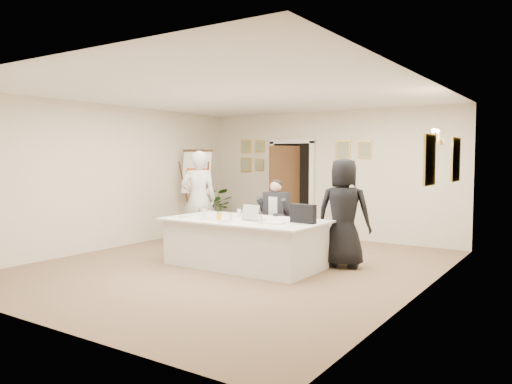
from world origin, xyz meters
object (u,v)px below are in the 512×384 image
object	(u,v)px
oj_glass	(219,217)
standing_woman	(344,213)
standing_man	(199,199)
seated_man	(275,217)
paper_stack	(274,223)
laptop_bag	(303,214)
laptop	(255,211)
potted_palm	(216,209)
steel_jug	(219,215)
conference_table	(245,242)
flip_chart	(199,197)

from	to	relation	value
oj_glass	standing_woman	bearing A→B (deg)	36.88
standing_man	oj_glass	bearing A→B (deg)	98.79
seated_man	paper_stack	world-z (taller)	seated_man
laptop_bag	oj_glass	size ratio (longest dim) A/B	3.20
laptop	oj_glass	xyz separation A→B (m)	(-0.42, -0.39, -0.07)
laptop	standing_woman	bearing A→B (deg)	40.36
potted_palm	laptop	size ratio (longest dim) A/B	2.96
paper_stack	standing_man	bearing A→B (deg)	154.39
seated_man	oj_glass	size ratio (longest dim) A/B	10.82
steel_jug	conference_table	bearing A→B (deg)	10.93
standing_woman	paper_stack	distance (m)	1.25
seated_man	standing_man	xyz separation A→B (m)	(-1.76, -0.05, 0.25)
seated_man	potted_palm	bearing A→B (deg)	158.29
conference_table	standing_woman	distance (m)	1.68
standing_woman	paper_stack	size ratio (longest dim) A/B	6.49
potted_palm	oj_glass	xyz separation A→B (m)	(2.71, -3.35, 0.32)
standing_man	paper_stack	bearing A→B (deg)	114.04
potted_palm	paper_stack	distance (m)	4.84
flip_chart	potted_palm	size ratio (longest dim) A/B	1.83
flip_chart	paper_stack	bearing A→B (deg)	-33.34
paper_stack	potted_palm	bearing A→B (deg)	138.78
standing_woman	flip_chart	bearing A→B (deg)	-28.00
potted_palm	laptop_bag	world-z (taller)	laptop_bag
laptop_bag	potted_palm	bearing A→B (deg)	148.81
standing_woman	laptop_bag	size ratio (longest dim) A/B	4.28
laptop	steel_jug	size ratio (longest dim) A/B	3.21
laptop	laptop_bag	world-z (taller)	laptop_bag
conference_table	standing_woman	bearing A→B (deg)	30.92
laptop	paper_stack	distance (m)	0.57
seated_man	laptop_bag	bearing A→B (deg)	-28.70
potted_palm	steel_jug	size ratio (longest dim) A/B	9.51
paper_stack	steel_jug	xyz separation A→B (m)	(-1.16, 0.13, 0.04)
conference_table	laptop	distance (m)	0.55
standing_woman	oj_glass	size ratio (longest dim) A/B	13.70
paper_stack	standing_woman	bearing A→B (deg)	56.76
flip_chart	steel_jug	xyz separation A→B (m)	(2.20, -2.09, -0.06)
conference_table	steel_jug	size ratio (longest dim) A/B	23.94
standing_man	flip_chart	bearing A→B (deg)	-90.17
seated_man	steel_jug	world-z (taller)	seated_man
potted_palm	oj_glass	world-z (taller)	potted_palm
laptop	flip_chart	bearing A→B (deg)	151.20
laptop_bag	steel_jug	bearing A→B (deg)	-167.62
seated_man	standing_woman	bearing A→B (deg)	3.63
seated_man	paper_stack	size ratio (longest dim) A/B	5.13
conference_table	standing_man	xyz separation A→B (m)	(-1.81, 0.99, 0.56)
seated_man	standing_woman	xyz separation A→B (m)	(1.43, -0.21, 0.19)
laptop_bag	standing_woman	bearing A→B (deg)	67.88
potted_palm	oj_glass	size ratio (longest dim) A/B	8.04
seated_man	paper_stack	bearing A→B (deg)	-46.96
seated_man	laptop_bag	size ratio (longest dim) A/B	3.38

